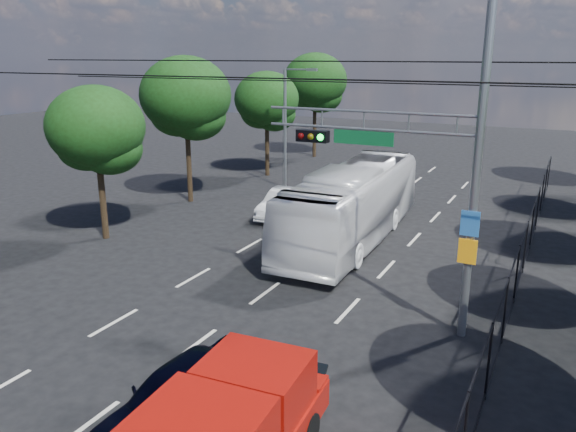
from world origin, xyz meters
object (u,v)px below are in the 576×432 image
Objects in this scene: white_bus at (353,204)px; signal_mast at (432,152)px; navy_hatchback at (183,398)px; white_van at (284,203)px.

signal_mast is at bearing -56.98° from white_bus.
navy_hatchback is at bearing -114.85° from signal_mast.
white_van is at bearing 136.34° from signal_mast.
signal_mast reaches higher than white_van.
signal_mast is at bearing 70.20° from navy_hatchback.
signal_mast is 9.00m from navy_hatchback.
white_bus is at bearing -29.64° from white_van.
signal_mast is 0.81× the size of white_bus.
white_van is (-9.06, 8.64, -4.55)m from signal_mast.
navy_hatchback reaches higher than white_van.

